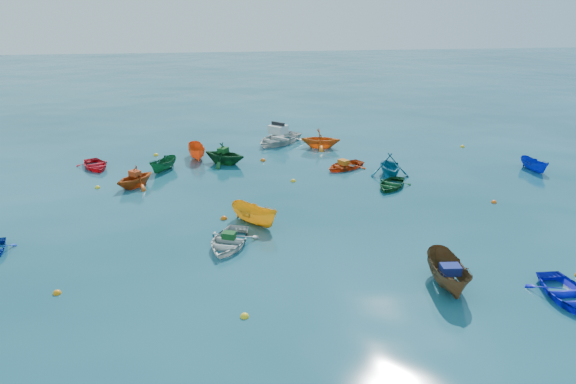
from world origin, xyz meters
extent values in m
plane|color=#093744|center=(0.00, 0.00, 0.00)|extent=(160.00, 160.00, 0.00)
imported|color=silver|center=(-3.41, -0.65, 0.00)|extent=(3.28, 3.85, 0.68)
imported|color=brown|center=(5.05, -5.38, 0.00)|extent=(1.49, 3.43, 1.30)
imported|color=#1018D3|center=(9.19, -6.94, 0.00)|extent=(2.44, 3.37, 0.69)
imported|color=#BB4711|center=(-8.69, 8.06, 0.00)|extent=(3.39, 3.42, 1.36)
imported|color=#F7A715|center=(-2.06, 1.72, 0.00)|extent=(2.75, 2.90, 1.13)
imported|color=#104721|center=(6.24, 6.17, 0.00)|extent=(3.17, 3.36, 0.57)
imported|color=#166B8B|center=(6.78, 8.32, 0.00)|extent=(2.65, 3.01, 1.50)
imported|color=#EC5416|center=(-5.24, 13.48, 0.00)|extent=(1.49, 3.02, 1.12)
imported|color=#10461F|center=(-3.39, 12.02, 0.00)|extent=(3.80, 3.67, 1.53)
imported|color=#CC3E11|center=(4.30, 10.03, 0.00)|extent=(3.49, 3.23, 0.59)
imported|color=#0E24B5|center=(16.27, 8.18, 0.00)|extent=(1.27, 2.43, 0.90)
imported|color=red|center=(-11.75, 12.10, 0.00)|extent=(3.07, 3.47, 0.60)
imported|color=orange|center=(3.63, 15.18, 0.00)|extent=(3.37, 3.09, 1.49)
imported|color=#14562E|center=(-7.29, 10.99, 0.00)|extent=(2.06, 2.57, 0.95)
imported|color=silver|center=(0.70, 16.83, 0.00)|extent=(5.28, 5.34, 1.51)
cube|color=#134C1D|center=(-3.38, -0.55, 0.48)|extent=(0.71, 0.62, 0.29)
cube|color=navy|center=(5.04, -5.53, 0.83)|extent=(0.78, 0.61, 0.36)
cube|color=red|center=(-8.66, 8.10, 0.83)|extent=(0.78, 0.76, 0.30)
cube|color=#134C19|center=(-3.47, 12.07, 0.93)|extent=(0.79, 0.84, 0.33)
cube|color=#C86514|center=(4.22, 9.98, 0.45)|extent=(0.75, 0.80, 0.31)
sphere|color=orange|center=(-10.05, -4.11, 0.00)|extent=(0.32, 0.32, 0.32)
sphere|color=yellow|center=(-2.98, -6.60, 0.00)|extent=(0.32, 0.32, 0.32)
sphere|color=yellow|center=(-10.87, 8.11, 0.00)|extent=(0.30, 0.30, 0.30)
sphere|color=#D5580B|center=(-3.58, 2.52, 0.00)|extent=(0.34, 0.34, 0.34)
sphere|color=yellow|center=(0.67, 7.88, 0.00)|extent=(0.31, 0.31, 0.31)
sphere|color=#F2580D|center=(11.09, 3.04, 0.00)|extent=(0.30, 0.30, 0.30)
sphere|color=yellow|center=(-8.13, 14.53, 0.00)|extent=(0.34, 0.34, 0.34)
sphere|color=#E05A0C|center=(-0.81, 12.37, 0.00)|extent=(0.36, 0.36, 0.36)
sphere|color=yellow|center=(14.03, 14.05, 0.00)|extent=(0.31, 0.31, 0.31)
camera|label=1|loc=(-3.52, -23.92, 11.10)|focal=35.00mm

